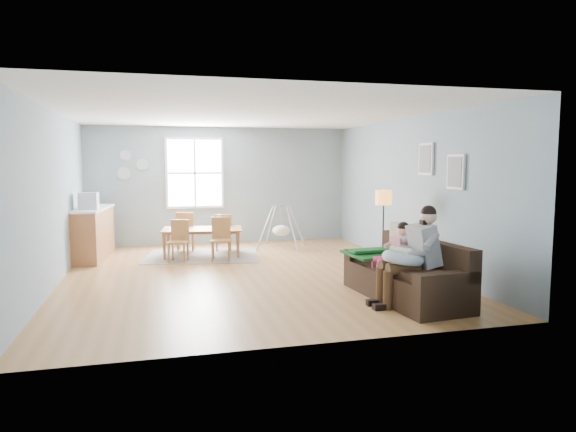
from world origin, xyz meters
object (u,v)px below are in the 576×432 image
object	(u,v)px
toddler	(397,247)
chair_ne	(223,231)
father	(413,252)
counter	(93,233)
dining_table	(202,242)
chair_se	(221,237)
chair_nw	(185,230)
monitor	(88,201)
storage_cube	(421,275)
floor_lamp	(384,204)
baby_swing	(281,230)
sofa	(408,278)
chair_sw	(179,239)

from	to	relation	value
toddler	chair_ne	bearing A→B (deg)	113.69
father	counter	xyz separation A→B (m)	(-4.49, 4.61, -0.20)
dining_table	chair_se	bearing A→B (deg)	-55.96
chair_nw	monitor	size ratio (longest dim) A/B	2.41
storage_cube	dining_table	bearing A→B (deg)	126.68
chair_nw	dining_table	bearing A→B (deg)	-63.88
floor_lamp	baby_swing	size ratio (longest dim) A/B	1.13
monitor	floor_lamp	bearing A→B (deg)	-22.63
sofa	chair_nw	size ratio (longest dim) A/B	2.50
father	chair_ne	distance (m)	5.17
chair_ne	floor_lamp	bearing A→B (deg)	-47.28
dining_table	chair_nw	size ratio (longest dim) A/B	1.88
floor_lamp	chair_nw	bearing A→B (deg)	139.34
toddler	monitor	bearing A→B (deg)	140.12
chair_sw	monitor	xyz separation A→B (m)	(-1.65, 0.42, 0.73)
sofa	floor_lamp	world-z (taller)	floor_lamp
chair_sw	chair_nw	world-z (taller)	chair_nw
floor_lamp	monitor	distance (m)	5.51
sofa	chair_se	world-z (taller)	chair_se
chair_sw	chair_se	world-z (taller)	chair_se
chair_ne	baby_swing	world-z (taller)	baby_swing
floor_lamp	chair_nw	xyz separation A→B (m)	(-3.25, 2.79, -0.69)
counter	storage_cube	bearing A→B (deg)	-39.51
toddler	floor_lamp	bearing A→B (deg)	71.25
dining_table	counter	bearing A→B (deg)	-179.82
chair_sw	chair_ne	bearing A→B (deg)	44.57
chair_ne	storage_cube	bearing A→B (deg)	-61.43
sofa	dining_table	xyz separation A→B (m)	(-2.48, 4.03, -0.01)
dining_table	monitor	size ratio (longest dim) A/B	4.53
counter	monitor	distance (m)	0.74
storage_cube	chair_nw	world-z (taller)	chair_nw
toddler	chair_sw	world-z (taller)	toddler
toddler	chair_sw	bearing A→B (deg)	130.57
chair_nw	monitor	world-z (taller)	monitor
chair_sw	baby_swing	size ratio (longest dim) A/B	0.64
father	monitor	bearing A→B (deg)	136.60
storage_cube	chair_nw	xyz separation A→B (m)	(-3.11, 4.39, 0.21)
chair_sw	chair_nw	distance (m)	1.11
toddler	counter	xyz separation A→B (m)	(-4.50, 4.12, -0.20)
storage_cube	chair_ne	size ratio (longest dim) A/B	0.66
chair_nw	baby_swing	bearing A→B (deg)	-5.51
sofa	monitor	size ratio (longest dim) A/B	6.03
storage_cube	chair_ne	world-z (taller)	chair_ne
floor_lamp	chair_ne	size ratio (longest dim) A/B	1.77
floor_lamp	chair_sw	world-z (taller)	floor_lamp
storage_cube	chair_se	xyz separation A→B (m)	(-2.51, 3.16, 0.21)
toddler	floor_lamp	distance (m)	1.81
storage_cube	dining_table	distance (m)	4.71
dining_table	monitor	world-z (taller)	monitor
storage_cube	baby_swing	distance (m)	4.33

